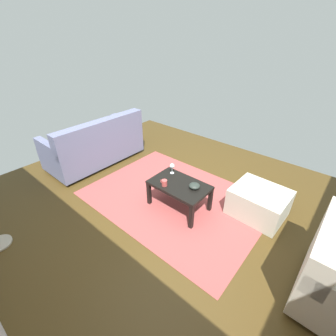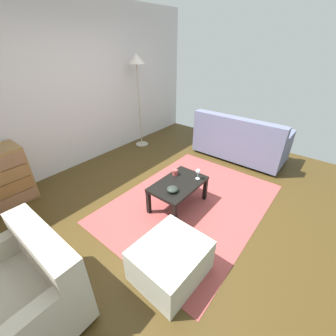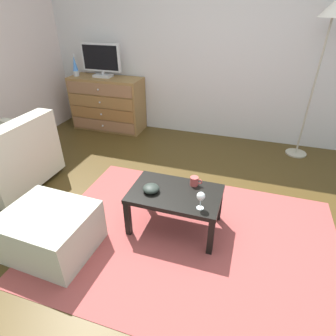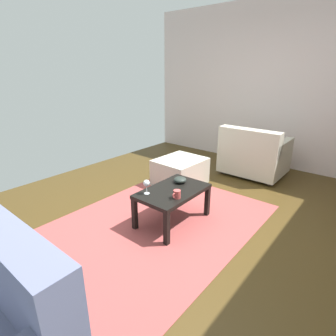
{
  "view_description": "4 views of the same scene",
  "coord_description": "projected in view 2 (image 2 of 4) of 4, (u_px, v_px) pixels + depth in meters",
  "views": [
    {
      "loc": [
        -1.54,
        1.99,
        2.23
      ],
      "look_at": [
        0.16,
        0.01,
        0.65
      ],
      "focal_mm": 24.69,
      "sensor_mm": 36.0,
      "label": 1
    },
    {
      "loc": [
        -2.0,
        -1.54,
        2.11
      ],
      "look_at": [
        -0.03,
        0.05,
        0.61
      ],
      "focal_mm": 23.31,
      "sensor_mm": 36.0,
      "label": 2
    },
    {
      "loc": [
        0.58,
        -1.99,
        1.84
      ],
      "look_at": [
        -0.05,
        -0.05,
        0.61
      ],
      "focal_mm": 29.36,
      "sensor_mm": 36.0,
      "label": 3
    },
    {
      "loc": [
        2.14,
        1.58,
        1.64
      ],
      "look_at": [
        0.16,
        -0.05,
        0.7
      ],
      "focal_mm": 28.65,
      "sensor_mm": 36.0,
      "label": 4
    }
  ],
  "objects": [
    {
      "name": "ground_plane",
      "position": [
        172.0,
        205.0,
        3.26
      ],
      "size": [
        5.91,
        4.93,
        0.05
      ],
      "primitive_type": "cube",
      "color": "#443315"
    },
    {
      "name": "wall_accent_rear",
      "position": [
        71.0,
        89.0,
        3.75
      ],
      "size": [
        5.91,
        0.12,
        2.75
      ],
      "primitive_type": "cube",
      "color": "silver",
      "rests_on": "ground_plane"
    },
    {
      "name": "area_rug",
      "position": [
        191.0,
        202.0,
        3.27
      ],
      "size": [
        2.6,
        1.9,
        0.01
      ],
      "primitive_type": "cube",
      "color": "#9C4441",
      "rests_on": "ground_plane"
    },
    {
      "name": "coffee_table",
      "position": [
        178.0,
        186.0,
        3.04
      ],
      "size": [
        0.81,
        0.51,
        0.4
      ],
      "color": "black",
      "rests_on": "ground_plane"
    },
    {
      "name": "wine_glass",
      "position": [
        198.0,
        172.0,
        3.05
      ],
      "size": [
        0.07,
        0.07,
        0.16
      ],
      "color": "silver",
      "rests_on": "coffee_table"
    },
    {
      "name": "mug",
      "position": [
        175.0,
        172.0,
        3.17
      ],
      "size": [
        0.11,
        0.08,
        0.08
      ],
      "color": "#BB4845",
      "rests_on": "coffee_table"
    },
    {
      "name": "bowl_decorative",
      "position": [
        172.0,
        189.0,
        2.83
      ],
      "size": [
        0.15,
        0.15,
        0.07
      ],
      "primitive_type": "ellipsoid",
      "color": "#262E29",
      "rests_on": "coffee_table"
    },
    {
      "name": "couch_large",
      "position": [
        239.0,
        141.0,
        4.37
      ],
      "size": [
        0.85,
        1.74,
        0.89
      ],
      "color": "#332319",
      "rests_on": "ground_plane"
    },
    {
      "name": "armchair",
      "position": [
        23.0,
        293.0,
        1.76
      ],
      "size": [
        0.8,
        0.95,
        0.8
      ],
      "color": "#332319",
      "rests_on": "ground_plane"
    },
    {
      "name": "ottoman",
      "position": [
        170.0,
        261.0,
        2.18
      ],
      "size": [
        0.72,
        0.63,
        0.39
      ],
      "primitive_type": "cube",
      "rotation": [
        0.0,
        0.0,
        -0.04
      ],
      "color": "#B9BBA7",
      "rests_on": "ground_plane"
    },
    {
      "name": "standing_lamp",
      "position": [
        137.0,
        69.0,
        4.27
      ],
      "size": [
        0.32,
        0.32,
        1.89
      ],
      "color": "#A59E8C",
      "rests_on": "ground_plane"
    }
  ]
}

